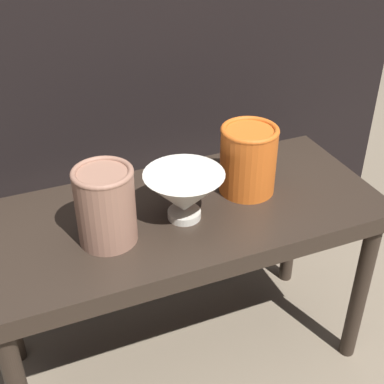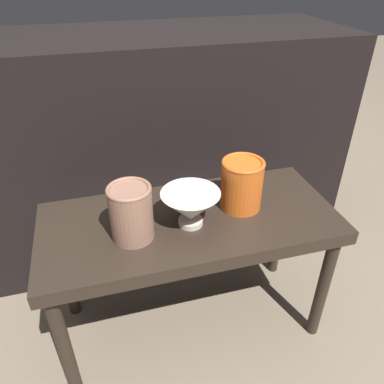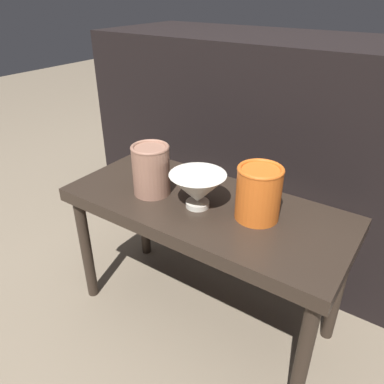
{
  "view_description": "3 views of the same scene",
  "coord_description": "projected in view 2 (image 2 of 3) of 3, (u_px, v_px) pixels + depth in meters",
  "views": [
    {
      "loc": [
        -0.32,
        -0.82,
        1.04
      ],
      "look_at": [
        0.01,
        -0.03,
        0.49
      ],
      "focal_mm": 50.0,
      "sensor_mm": 36.0,
      "label": 1
    },
    {
      "loc": [
        -0.21,
        -0.79,
        1.05
      ],
      "look_at": [
        0.0,
        -0.02,
        0.52
      ],
      "focal_mm": 35.0,
      "sensor_mm": 36.0,
      "label": 2
    },
    {
      "loc": [
        0.48,
        -0.77,
        0.97
      ],
      "look_at": [
        -0.01,
        -0.05,
        0.49
      ],
      "focal_mm": 35.0,
      "sensor_mm": 36.0,
      "label": 3
    }
  ],
  "objects": [
    {
      "name": "ground_plane",
      "position": [
        190.0,
        320.0,
        1.26
      ],
      "size": [
        8.0,
        8.0,
        0.0
      ],
      "primitive_type": "plane",
      "color": "#7F705B"
    },
    {
      "name": "table",
      "position": [
        190.0,
        232.0,
        1.05
      ],
      "size": [
        0.81,
        0.36,
        0.43
      ],
      "color": "#2D231C",
      "rests_on": "ground_plane"
    },
    {
      "name": "couch_backdrop",
      "position": [
        155.0,
        144.0,
        1.46
      ],
      "size": [
        1.4,
        0.5,
        0.82
      ],
      "color": "black",
      "rests_on": "ground_plane"
    },
    {
      "name": "bowl",
      "position": [
        191.0,
        207.0,
        0.97
      ],
      "size": [
        0.16,
        0.16,
        0.1
      ],
      "color": "silver",
      "rests_on": "table"
    },
    {
      "name": "vase_textured_left",
      "position": [
        131.0,
        212.0,
        0.92
      ],
      "size": [
        0.11,
        0.11,
        0.15
      ],
      "color": "#996B56",
      "rests_on": "table"
    },
    {
      "name": "vase_colorful_right",
      "position": [
        242.0,
        183.0,
        1.03
      ],
      "size": [
        0.12,
        0.12,
        0.14
      ],
      "color": "orange",
      "rests_on": "table"
    }
  ]
}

